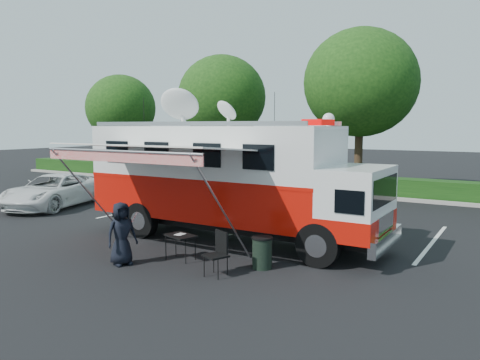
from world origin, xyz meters
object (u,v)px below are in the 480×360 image
object	(u,v)px
command_truck	(229,178)
trash_bin	(262,253)
white_suv	(55,207)
folding_table	(180,237)

from	to	relation	value
command_truck	trash_bin	size ratio (longest dim) A/B	11.81
command_truck	white_suv	xyz separation A→B (m)	(-10.08, 1.09, -1.99)
white_suv	command_truck	bearing A→B (deg)	-22.18
white_suv	folding_table	bearing A→B (deg)	-35.72
trash_bin	folding_table	bearing A→B (deg)	-167.57
white_suv	trash_bin	world-z (taller)	trash_bin
folding_table	trash_bin	xyz separation A→B (m)	(2.26, 0.50, -0.24)
command_truck	folding_table	xyz separation A→B (m)	(0.04, -2.53, -1.34)
white_suv	folding_table	xyz separation A→B (m)	(10.12, -3.62, 0.65)
folding_table	trash_bin	size ratio (longest dim) A/B	1.16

